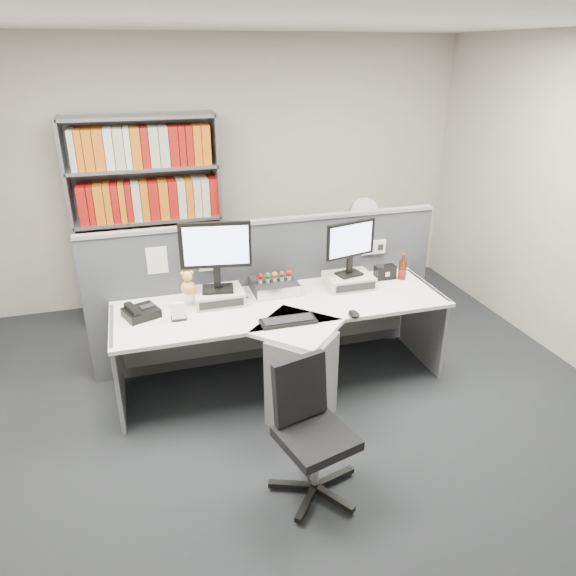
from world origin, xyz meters
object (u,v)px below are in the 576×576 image
object	(u,v)px
monitor_right	(351,244)
speaker	(385,272)
desk_calendar	(178,313)
desktop_pc	(274,286)
desk_fan	(364,215)
mouse	(354,314)
filing_cabinet	(360,274)
desk	(290,346)
shelving_unit	(149,222)
office_chair	(310,426)
desk_phone	(140,312)
cola_bottle	(402,269)
keyboard	(288,321)
monitor_left	(216,251)

from	to	relation	value
monitor_right	speaker	xyz separation A→B (m)	(0.36, 0.06, -0.32)
desk_calendar	speaker	distance (m)	1.81
desktop_pc	desk_calendar	bearing A→B (deg)	-160.41
speaker	desk_fan	world-z (taller)	desk_fan
mouse	filing_cabinet	xyz separation A→B (m)	(0.75, 1.56, -0.39)
desk	mouse	size ratio (longest dim) A/B	21.35
mouse	filing_cabinet	size ratio (longest dim) A/B	0.17
desk_calendar	desk_fan	xyz separation A→B (m)	(2.00, 1.23, 0.23)
desktop_pc	desk_fan	world-z (taller)	desk_fan
desktop_pc	shelving_unit	distance (m)	1.67
desk_fan	office_chair	bearing A→B (deg)	-120.03
desk_calendar	desk	bearing A→B (deg)	-11.68
desk_phone	shelving_unit	world-z (taller)	shelving_unit
cola_bottle	desk_calendar	bearing A→B (deg)	-173.27
desk	keyboard	bearing A→B (deg)	-113.78
keyboard	office_chair	distance (m)	0.90
shelving_unit	desk_fan	xyz separation A→B (m)	(2.10, -0.45, 0.03)
mouse	desk_calendar	size ratio (longest dim) A/B	0.91
desk_calendar	filing_cabinet	distance (m)	2.39
cola_bottle	shelving_unit	distance (m)	2.50
monitor_left	shelving_unit	size ratio (longest dim) A/B	0.28
monitor_right	desktop_pc	world-z (taller)	monitor_right
shelving_unit	filing_cabinet	bearing A→B (deg)	-12.07
desk_phone	desk_fan	bearing A→B (deg)	25.99
mouse	cola_bottle	bearing A→B (deg)	39.06
desk_phone	desk	bearing A→B (deg)	-15.31
monitor_right	desk	bearing A→B (deg)	-148.57
desk_phone	desk_calendar	size ratio (longest dim) A/B	2.22
keyboard	filing_cabinet	distance (m)	1.99
monitor_right	filing_cabinet	bearing A→B (deg)	60.61
monitor_left	desktop_pc	distance (m)	0.61
desk_calendar	cola_bottle	xyz separation A→B (m)	(1.93, 0.23, 0.03)
monitor_left	filing_cabinet	size ratio (longest dim) A/B	0.79
desk_fan	desk_calendar	bearing A→B (deg)	-148.38
desktop_pc	filing_cabinet	distance (m)	1.58
desk_phone	shelving_unit	distance (m)	1.58
monitor_right	shelving_unit	world-z (taller)	shelving_unit
monitor_left	desktop_pc	size ratio (longest dim) A/B	1.54
monitor_left	desk_phone	distance (m)	0.72
monitor_left	shelving_unit	xyz separation A→B (m)	(-0.43, 1.46, -0.17)
desk	desk_calendar	bearing A→B (deg)	168.32
monitor_left	monitor_right	bearing A→B (deg)	-0.01
monitor_right	desk_calendar	world-z (taller)	monitor_right
shelving_unit	cola_bottle	bearing A→B (deg)	-35.66
desk_calendar	filing_cabinet	bearing A→B (deg)	31.62
desk_phone	office_chair	world-z (taller)	office_chair
cola_bottle	desk_phone	bearing A→B (deg)	-177.37
desk_calendar	desk_fan	bearing A→B (deg)	31.62
mouse	desk_calendar	distance (m)	1.29
desk_phone	speaker	size ratio (longest dim) A/B	1.69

